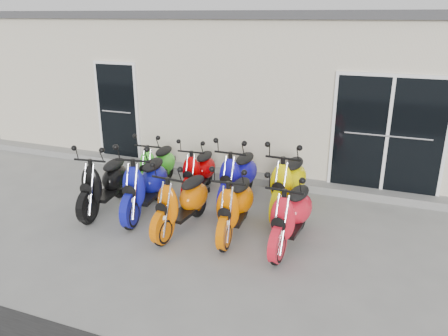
{
  "coord_description": "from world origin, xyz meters",
  "views": [
    {
      "loc": [
        2.59,
        -6.1,
        3.28
      ],
      "look_at": [
        0.0,
        0.6,
        0.75
      ],
      "focal_mm": 35.0,
      "sensor_mm": 36.0,
      "label": 1
    }
  ],
  "objects_px": {
    "scooter_front_black": "(104,175)",
    "scooter_back_blue": "(238,168)",
    "scooter_front_orange_b": "(235,197)",
    "scooter_back_green": "(157,159)",
    "scooter_front_red": "(292,206)",
    "scooter_back_red": "(199,165)",
    "scooter_back_yellow": "(289,174)",
    "scooter_front_blue": "(145,176)",
    "scooter_front_orange_a": "(182,194)"
  },
  "relations": [
    {
      "from": "scooter_front_black",
      "to": "scooter_back_red",
      "type": "relative_size",
      "value": 1.08
    },
    {
      "from": "scooter_front_red",
      "to": "scooter_front_orange_a",
      "type": "bearing_deg",
      "value": -171.53
    },
    {
      "from": "scooter_back_green",
      "to": "scooter_back_red",
      "type": "xyz_separation_m",
      "value": [
        0.89,
        0.01,
        -0.01
      ]
    },
    {
      "from": "scooter_front_red",
      "to": "scooter_front_black",
      "type": "bearing_deg",
      "value": -177.13
    },
    {
      "from": "scooter_front_orange_a",
      "to": "scooter_back_blue",
      "type": "bearing_deg",
      "value": 75.27
    },
    {
      "from": "scooter_front_red",
      "to": "scooter_back_yellow",
      "type": "height_order",
      "value": "scooter_back_yellow"
    },
    {
      "from": "scooter_back_blue",
      "to": "scooter_back_yellow",
      "type": "distance_m",
      "value": 0.93
    },
    {
      "from": "scooter_front_orange_a",
      "to": "scooter_front_red",
      "type": "xyz_separation_m",
      "value": [
        1.73,
        0.13,
        0.01
      ]
    },
    {
      "from": "scooter_front_red",
      "to": "scooter_back_blue",
      "type": "distance_m",
      "value": 1.74
    },
    {
      "from": "scooter_front_blue",
      "to": "scooter_back_red",
      "type": "distance_m",
      "value": 1.21
    },
    {
      "from": "scooter_back_green",
      "to": "scooter_back_yellow",
      "type": "relative_size",
      "value": 0.89
    },
    {
      "from": "scooter_back_red",
      "to": "scooter_front_orange_b",
      "type": "bearing_deg",
      "value": -51.09
    },
    {
      "from": "scooter_back_red",
      "to": "scooter_back_blue",
      "type": "xyz_separation_m",
      "value": [
        0.82,
        -0.09,
        0.07
      ]
    },
    {
      "from": "scooter_front_black",
      "to": "scooter_front_orange_a",
      "type": "height_order",
      "value": "scooter_front_black"
    },
    {
      "from": "scooter_back_red",
      "to": "scooter_back_yellow",
      "type": "distance_m",
      "value": 1.76
    },
    {
      "from": "scooter_back_red",
      "to": "scooter_front_black",
      "type": "bearing_deg",
      "value": -140.22
    },
    {
      "from": "scooter_front_blue",
      "to": "scooter_front_orange_b",
      "type": "relative_size",
      "value": 1.1
    },
    {
      "from": "scooter_front_orange_b",
      "to": "scooter_front_black",
      "type": "bearing_deg",
      "value": 174.7
    },
    {
      "from": "scooter_back_green",
      "to": "scooter_back_yellow",
      "type": "bearing_deg",
      "value": -7.63
    },
    {
      "from": "scooter_back_yellow",
      "to": "scooter_front_orange_b",
      "type": "bearing_deg",
      "value": -115.1
    },
    {
      "from": "scooter_back_blue",
      "to": "scooter_front_red",
      "type": "bearing_deg",
      "value": -43.9
    },
    {
      "from": "scooter_back_blue",
      "to": "scooter_front_orange_a",
      "type": "bearing_deg",
      "value": -109.29
    },
    {
      "from": "scooter_front_red",
      "to": "scooter_back_blue",
      "type": "bearing_deg",
      "value": 140.3
    },
    {
      "from": "scooter_front_black",
      "to": "scooter_back_yellow",
      "type": "relative_size",
      "value": 0.95
    },
    {
      "from": "scooter_front_blue",
      "to": "scooter_back_red",
      "type": "height_order",
      "value": "scooter_front_blue"
    },
    {
      "from": "scooter_front_red",
      "to": "scooter_back_blue",
      "type": "relative_size",
      "value": 0.96
    },
    {
      "from": "scooter_back_green",
      "to": "scooter_front_red",
      "type": "bearing_deg",
      "value": -28.86
    },
    {
      "from": "scooter_back_blue",
      "to": "scooter_back_red",
      "type": "bearing_deg",
      "value": 173.86
    },
    {
      "from": "scooter_front_black",
      "to": "scooter_back_yellow",
      "type": "distance_m",
      "value": 3.2
    },
    {
      "from": "scooter_back_red",
      "to": "scooter_back_blue",
      "type": "distance_m",
      "value": 0.83
    },
    {
      "from": "scooter_front_orange_b",
      "to": "scooter_back_green",
      "type": "relative_size",
      "value": 1.02
    },
    {
      "from": "scooter_front_orange_a",
      "to": "scooter_front_orange_b",
      "type": "xyz_separation_m",
      "value": [
        0.83,
        0.17,
        -0.0
      ]
    },
    {
      "from": "scooter_front_blue",
      "to": "scooter_front_orange_a",
      "type": "relative_size",
      "value": 1.1
    },
    {
      "from": "scooter_back_red",
      "to": "scooter_back_yellow",
      "type": "relative_size",
      "value": 0.88
    },
    {
      "from": "scooter_front_red",
      "to": "scooter_back_yellow",
      "type": "distance_m",
      "value": 1.23
    },
    {
      "from": "scooter_front_blue",
      "to": "scooter_back_blue",
      "type": "bearing_deg",
      "value": 28.59
    },
    {
      "from": "scooter_front_blue",
      "to": "scooter_back_yellow",
      "type": "bearing_deg",
      "value": 15.02
    },
    {
      "from": "scooter_back_blue",
      "to": "scooter_back_yellow",
      "type": "xyz_separation_m",
      "value": [
        0.93,
        -0.03,
        0.02
      ]
    },
    {
      "from": "scooter_front_blue",
      "to": "scooter_front_red",
      "type": "distance_m",
      "value": 2.6
    },
    {
      "from": "scooter_front_black",
      "to": "scooter_back_blue",
      "type": "relative_size",
      "value": 0.98
    },
    {
      "from": "scooter_front_blue",
      "to": "scooter_front_red",
      "type": "height_order",
      "value": "scooter_front_blue"
    },
    {
      "from": "scooter_front_orange_a",
      "to": "scooter_back_yellow",
      "type": "height_order",
      "value": "scooter_back_yellow"
    },
    {
      "from": "scooter_back_red",
      "to": "scooter_back_yellow",
      "type": "xyz_separation_m",
      "value": [
        1.75,
        -0.11,
        0.08
      ]
    },
    {
      "from": "scooter_front_black",
      "to": "scooter_front_orange_a",
      "type": "xyz_separation_m",
      "value": [
        1.61,
        -0.21,
        -0.03
      ]
    },
    {
      "from": "scooter_back_red",
      "to": "scooter_back_blue",
      "type": "height_order",
      "value": "scooter_back_blue"
    },
    {
      "from": "scooter_back_green",
      "to": "scooter_back_blue",
      "type": "xyz_separation_m",
      "value": [
        1.72,
        -0.08,
        0.06
      ]
    },
    {
      "from": "scooter_front_orange_a",
      "to": "scooter_back_red",
      "type": "height_order",
      "value": "scooter_front_orange_a"
    },
    {
      "from": "scooter_front_orange_b",
      "to": "scooter_back_blue",
      "type": "bearing_deg",
      "value": 102.7
    },
    {
      "from": "scooter_back_green",
      "to": "scooter_back_red",
      "type": "height_order",
      "value": "scooter_back_green"
    },
    {
      "from": "scooter_front_orange_b",
      "to": "scooter_back_red",
      "type": "bearing_deg",
      "value": 128.84
    }
  ]
}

